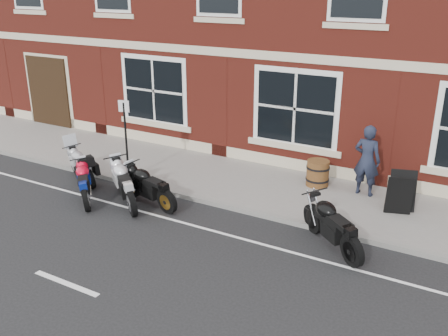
% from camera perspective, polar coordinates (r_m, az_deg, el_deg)
% --- Properties ---
extents(ground, '(80.00, 80.00, 0.00)m').
position_cam_1_polar(ground, '(12.06, -7.24, -6.06)').
color(ground, black).
rests_on(ground, ground).
extents(sidewalk, '(30.00, 3.00, 0.12)m').
position_cam_1_polar(sidewalk, '(14.32, -0.10, -1.19)').
color(sidewalk, slate).
rests_on(sidewalk, ground).
extents(kerb, '(30.00, 0.16, 0.12)m').
position_cam_1_polar(kerb, '(13.08, -3.55, -3.43)').
color(kerb, slate).
rests_on(kerb, ground).
extents(moto_touring_silver, '(1.73, 0.97, 1.24)m').
position_cam_1_polar(moto_touring_silver, '(14.75, -15.93, 0.50)').
color(moto_touring_silver, black).
rests_on(moto_touring_silver, ground).
extents(moto_sport_red, '(1.47, 1.48, 0.88)m').
position_cam_1_polar(moto_sport_red, '(13.43, -15.46, -1.45)').
color(moto_sport_red, black).
rests_on(moto_sport_red, ground).
extents(moto_sport_black, '(2.03, 0.64, 0.93)m').
position_cam_1_polar(moto_sport_black, '(12.81, -8.63, -1.88)').
color(moto_sport_black, black).
rests_on(moto_sport_black, ground).
extents(moto_sport_silver, '(1.82, 1.50, 1.00)m').
position_cam_1_polar(moto_sport_silver, '(12.96, -11.16, -1.56)').
color(moto_sport_silver, black).
rests_on(moto_sport_silver, ground).
extents(moto_naked_black, '(1.78, 1.53, 0.99)m').
position_cam_1_polar(moto_naked_black, '(10.89, 12.31, -6.12)').
color(moto_naked_black, black).
rests_on(moto_naked_black, ground).
extents(pedestrian_left, '(0.72, 0.50, 1.88)m').
position_cam_1_polar(pedestrian_left, '(13.31, 16.02, 0.84)').
color(pedestrian_left, '#1B2031').
rests_on(pedestrian_left, sidewalk).
extents(a_board_sign, '(0.71, 0.58, 1.03)m').
position_cam_1_polar(a_board_sign, '(12.63, 19.58, -2.73)').
color(a_board_sign, black).
rests_on(a_board_sign, sidewalk).
extents(barrel_planter, '(0.64, 0.64, 0.71)m').
position_cam_1_polar(barrel_planter, '(13.80, 10.66, -0.57)').
color(barrel_planter, '#532516').
rests_on(barrel_planter, sidewalk).
extents(parking_sign, '(0.32, 0.08, 2.25)m').
position_cam_1_polar(parking_sign, '(14.00, -11.17, 3.79)').
color(parking_sign, black).
rests_on(parking_sign, sidewalk).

